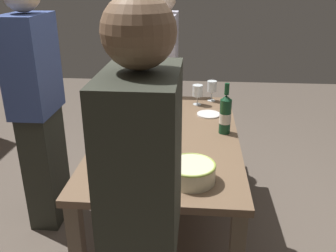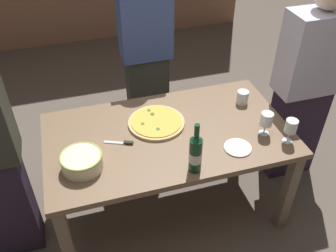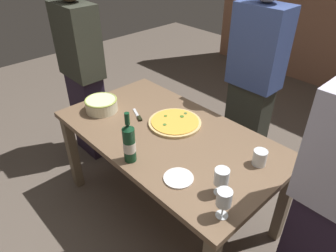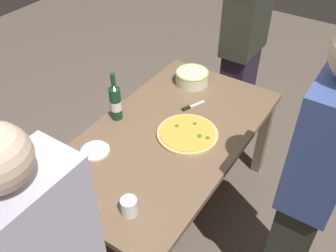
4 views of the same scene
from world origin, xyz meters
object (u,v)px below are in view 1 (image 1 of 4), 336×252
person_guest_left (38,107)px  person_guest_right (164,79)px  wine_glass_near_pizza (212,87)px  pizza_knife (167,155)px  side_plate (209,114)px  pizza (150,135)px  wine_glass_by_bottle (198,92)px  cup_amber (153,97)px  serving_bowl (191,172)px  dining_table (168,147)px  person_host (145,232)px  wine_bottle (225,114)px

person_guest_left → person_guest_right: person_guest_left is taller
wine_glass_near_pizza → pizza_knife: wine_glass_near_pizza is taller
side_plate → pizza_knife: 0.72m
pizza → pizza_knife: 0.29m
wine_glass_by_bottle → cup_amber: (0.01, 0.36, -0.06)m
person_guest_right → pizza: bearing=-5.9°
cup_amber → serving_bowl: bearing=-164.1°
wine_glass_by_bottle → side_plate: 0.26m
wine_glass_by_bottle → cup_amber: 0.36m
wine_glass_near_pizza → dining_table: bearing=157.2°
wine_glass_near_pizza → person_guest_left: size_ratio=0.10×
cup_amber → person_guest_right: bearing=-4.8°
wine_glass_near_pizza → person_guest_right: bearing=47.7°
dining_table → person_guest_left: bearing=85.2°
wine_glass_by_bottle → side_plate: (-0.23, -0.09, -0.10)m
cup_amber → person_guest_right: (0.49, -0.04, 0.02)m
dining_table → person_guest_right: bearing=6.9°
side_plate → person_guest_right: person_guest_right is taller
pizza → cup_amber: (0.66, 0.06, 0.04)m
wine_glass_near_pizza → wine_glass_by_bottle: 0.16m
serving_bowl → person_host: 0.56m
serving_bowl → person_guest_right: size_ratio=0.15×
wine_glass_by_bottle → person_guest_right: 0.59m
person_guest_left → serving_bowl: bearing=-26.7°
wine_glass_by_bottle → pizza: bearing=155.5°
wine_glass_near_pizza → cup_amber: (-0.09, 0.47, -0.07)m
pizza → wine_bottle: wine_bottle is taller
wine_bottle → person_host: bearing=162.9°
dining_table → wine_glass_near_pizza: wine_glass_near_pizza is taller
side_plate → person_host: 1.51m
serving_bowl → person_guest_right: 1.69m
person_guest_right → dining_table: bearing=-0.0°
dining_table → side_plate: size_ratio=9.27×
pizza → wine_glass_near_pizza: size_ratio=2.29×
cup_amber → side_plate: (-0.24, -0.44, -0.04)m
serving_bowl → person_guest_left: (0.65, 1.05, 0.08)m
wine_glass_by_bottle → person_guest_left: size_ratio=0.09×
dining_table → person_guest_left: person_guest_left is taller
wine_glass_by_bottle → side_plate: bearing=-159.0°
person_host → person_guest_left: bearing=36.7°
serving_bowl → wine_glass_near_pizza: (1.28, -0.13, 0.06)m
pizza_knife → person_guest_right: 1.41m
person_host → person_guest_left: (1.18, 0.90, 0.03)m
side_plate → wine_glass_by_bottle: bearing=21.0°
wine_bottle → person_guest_left: size_ratio=0.19×
cup_amber → pizza_knife: (-0.92, -0.19, -0.04)m
wine_bottle → person_guest_right: (1.04, 0.50, -0.06)m
pizza → wine_glass_by_bottle: (0.65, -0.30, 0.09)m
dining_table → pizza: bearing=113.1°
pizza → wine_bottle: 0.50m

